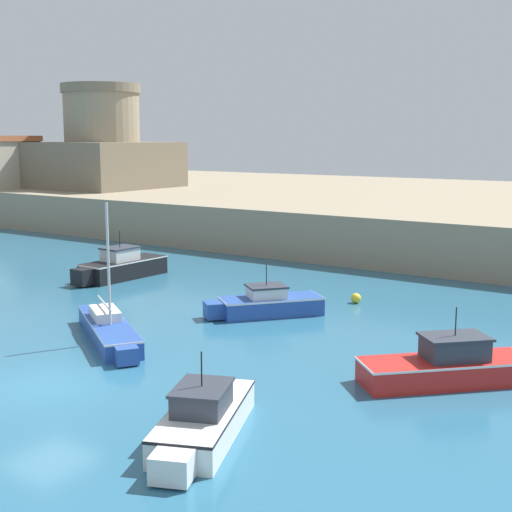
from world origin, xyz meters
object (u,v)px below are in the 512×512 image
at_px(motorboat_blue_0, 267,304).
at_px(fortress, 103,151).
at_px(motorboat_black_1, 121,267).
at_px(motorboat_red_4, 451,366).
at_px(motorboat_white_7, 203,419).
at_px(sailboat_blue_2, 109,329).
at_px(mooring_buoy, 356,298).

relative_size(motorboat_blue_0, fortress, 0.43).
height_order(motorboat_black_1, motorboat_red_4, motorboat_black_1).
distance_m(motorboat_black_1, motorboat_white_7, 21.71).
bearing_deg(motorboat_white_7, fortress, 139.21).
xyz_separation_m(sailboat_blue_2, motorboat_white_7, (8.54, -4.95, 0.08)).
height_order(mooring_buoy, fortress, fortress).
bearing_deg(sailboat_blue_2, motorboat_blue_0, 66.69).
bearing_deg(sailboat_blue_2, motorboat_white_7, -30.08).
bearing_deg(motorboat_blue_0, sailboat_blue_2, -113.31).
xyz_separation_m(motorboat_red_4, motorboat_white_7, (-3.79, -7.63, -0.04)).
height_order(sailboat_blue_2, mooring_buoy, sailboat_blue_2).
distance_m(motorboat_blue_0, motorboat_white_7, 12.84).
xyz_separation_m(motorboat_blue_0, sailboat_blue_2, (-2.82, -6.55, -0.07)).
bearing_deg(mooring_buoy, motorboat_white_7, -77.15).
relative_size(motorboat_black_1, mooring_buoy, 12.42).
distance_m(motorboat_blue_0, mooring_buoy, 4.74).
relative_size(motorboat_white_7, fortress, 0.49).
height_order(motorboat_blue_0, fortress, fortress).
bearing_deg(motorboat_white_7, mooring_buoy, 102.85).
relative_size(motorboat_red_4, motorboat_white_7, 0.98).
distance_m(sailboat_blue_2, mooring_buoy, 11.86).
height_order(motorboat_blue_0, motorboat_red_4, motorboat_red_4).
relative_size(motorboat_blue_0, motorboat_red_4, 0.91).
height_order(motorboat_blue_0, motorboat_black_1, motorboat_black_1).
bearing_deg(mooring_buoy, motorboat_blue_0, -116.69).
bearing_deg(motorboat_white_7, sailboat_blue_2, 149.92).
relative_size(motorboat_blue_0, sailboat_blue_2, 0.77).
distance_m(motorboat_black_1, motorboat_red_4, 21.46).
height_order(motorboat_black_1, sailboat_blue_2, sailboat_blue_2).
distance_m(motorboat_white_7, fortress, 51.00).
bearing_deg(sailboat_blue_2, motorboat_red_4, 12.27).
bearing_deg(motorboat_red_4, mooring_buoy, 132.32).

